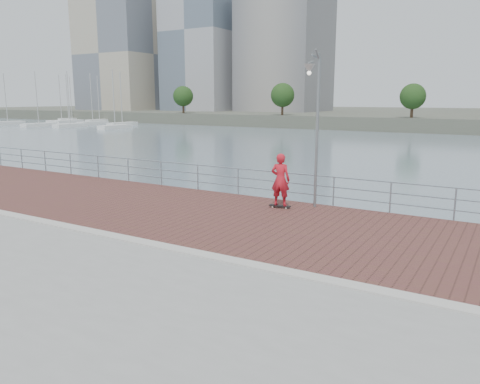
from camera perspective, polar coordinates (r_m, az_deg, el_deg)
The scene contains 9 objects.
water at distance 12.88m, azimuth -4.76°, elevation -16.11°, with size 400.00×400.00×0.00m, color slate.
brick_lane at distance 15.02m, azimuth 3.15°, elevation -3.79°, with size 40.00×6.80×0.02m, color brown.
curb at distance 12.08m, azimuth -4.92°, elevation -7.54°, with size 40.00×0.40×0.06m, color #B7B5AD.
guardrail at distance 17.87m, azimuth 8.27°, elevation 0.81°, with size 39.06×0.06×1.13m.
street_lamp at distance 16.56m, azimuth 9.00°, elevation 10.69°, with size 0.39×1.13×5.31m.
skateboard at distance 17.04m, azimuth 4.89°, elevation -1.70°, with size 0.82×0.31×0.09m.
skateboarder at distance 16.85m, azimuth 4.95°, elevation 1.50°, with size 0.69×0.46×1.90m, color red.
shoreline_trees at distance 88.26m, azimuth 18.99°, elevation 11.00°, with size 109.44×4.77×6.35m.
marina at distance 113.42m, azimuth -19.51°, elevation 8.03°, with size 35.13×27.88×11.28m.
Camera 1 is at (6.73, -9.24, 3.94)m, focal length 35.00 mm.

